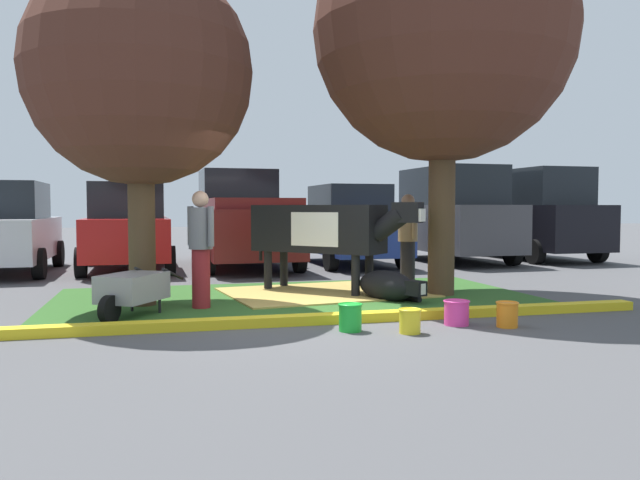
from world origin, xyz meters
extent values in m
plane|color=#4C4C4F|center=(0.00, 0.00, 0.00)|extent=(80.00, 80.00, 0.00)
cube|color=#2D5B23|center=(0.24, 1.87, 0.01)|extent=(7.58, 4.09, 0.02)
cube|color=yellow|center=(0.24, -0.33, 0.06)|extent=(8.78, 0.24, 0.12)
cube|color=tan|center=(0.79, 2.23, 0.03)|extent=(3.51, 2.83, 0.04)
cylinder|color=#4C3823|center=(-2.14, 1.68, 1.14)|extent=(0.39, 0.39, 2.27)
sphere|color=#4C281E|center=(-2.14, 1.68, 3.43)|extent=(3.30, 3.30, 3.30)
cylinder|color=#4C3823|center=(2.62, 1.58, 1.42)|extent=(0.43, 0.43, 2.83)
sphere|color=#4C281E|center=(2.62, 1.58, 4.31)|extent=(4.23, 4.23, 4.23)
cube|color=black|center=(0.72, 2.43, 1.10)|extent=(2.11, 2.13, 0.80)
cube|color=white|center=(0.83, 2.32, 1.10)|extent=(1.14, 1.15, 0.56)
cylinder|color=black|center=(1.66, 1.48, 1.20)|extent=(0.67, 0.68, 0.58)
cube|color=black|center=(1.88, 1.26, 1.38)|extent=(0.49, 0.50, 0.32)
cube|color=white|center=(2.02, 1.11, 1.34)|extent=(0.23, 0.23, 0.20)
cylinder|color=black|center=(1.50, 1.99, 0.35)|extent=(0.14, 0.14, 0.70)
cylinder|color=black|center=(1.16, 1.65, 0.35)|extent=(0.14, 0.14, 0.70)
cylinder|color=black|center=(0.29, 3.22, 0.35)|extent=(0.14, 0.14, 0.70)
cylinder|color=black|center=(-0.06, 2.87, 0.35)|extent=(0.14, 0.14, 0.70)
cylinder|color=black|center=(-0.12, 3.28, 0.85)|extent=(0.06, 0.06, 0.70)
ellipsoid|color=black|center=(1.54, 1.26, 0.24)|extent=(0.91, 1.20, 0.48)
cube|color=black|center=(1.80, 0.72, 0.26)|extent=(0.30, 0.34, 0.22)
cube|color=silver|center=(1.85, 0.61, 0.26)|extent=(0.12, 0.10, 0.16)
cylinder|color=black|center=(1.85, 1.03, 0.06)|extent=(0.24, 0.36, 0.10)
cylinder|color=black|center=(2.35, 2.38, 0.43)|extent=(0.26, 0.26, 0.86)
cylinder|color=#9E7F5B|center=(2.35, 2.38, 1.16)|extent=(0.34, 0.34, 0.59)
sphere|color=#8C664C|center=(2.35, 2.38, 1.58)|extent=(0.23, 0.23, 0.23)
cylinder|color=#9E7F5B|center=(2.38, 2.16, 1.19)|extent=(0.09, 0.09, 0.56)
cylinder|color=#9E7F5B|center=(2.32, 2.59, 1.19)|extent=(0.09, 0.09, 0.56)
cylinder|color=maroon|center=(-1.31, 1.19, 0.43)|extent=(0.26, 0.26, 0.87)
cylinder|color=slate|center=(-1.31, 1.19, 1.17)|extent=(0.34, 0.34, 0.60)
sphere|color=tan|center=(-1.31, 1.19, 1.58)|extent=(0.23, 0.23, 0.23)
cylinder|color=slate|center=(-1.45, 1.37, 1.19)|extent=(0.09, 0.09, 0.57)
cylinder|color=slate|center=(-1.18, 1.02, 1.19)|extent=(0.09, 0.09, 0.57)
cube|color=gray|center=(-2.24, 0.75, 0.40)|extent=(0.99, 1.08, 0.36)
cylinder|color=black|center=(-2.51, 0.33, 0.18)|extent=(0.28, 0.36, 0.36)
cylinder|color=black|center=(-1.89, 0.89, 0.12)|extent=(0.04, 0.04, 0.24)
cylinder|color=black|center=(-2.27, 1.12, 0.12)|extent=(0.04, 0.04, 0.24)
cylinder|color=black|center=(-1.71, 1.19, 0.52)|extent=(0.32, 0.47, 0.23)
cylinder|color=black|center=(-2.08, 1.42, 0.52)|extent=(0.32, 0.47, 0.23)
cylinder|color=green|center=(0.29, -0.88, 0.16)|extent=(0.27, 0.27, 0.32)
torus|color=green|center=(0.29, -0.88, 0.32)|extent=(0.29, 0.29, 0.02)
cylinder|color=yellow|center=(0.92, -1.17, 0.14)|extent=(0.25, 0.25, 0.28)
torus|color=yellow|center=(0.92, -1.17, 0.28)|extent=(0.27, 0.27, 0.02)
cylinder|color=#EA3893|center=(1.68, -0.84, 0.15)|extent=(0.31, 0.31, 0.30)
torus|color=#EA3893|center=(1.68, -0.84, 0.30)|extent=(0.33, 0.33, 0.02)
cylinder|color=orange|center=(2.22, -1.12, 0.15)|extent=(0.26, 0.26, 0.30)
torus|color=orange|center=(2.22, -1.12, 0.30)|extent=(0.28, 0.28, 0.02)
cube|color=silver|center=(-5.18, 7.19, 0.77)|extent=(1.88, 4.43, 0.90)
cube|color=black|center=(-5.18, 7.19, 1.62)|extent=(1.63, 2.23, 0.80)
cylinder|color=black|center=(-4.31, 8.63, 0.32)|extent=(0.23, 0.64, 0.64)
cylinder|color=black|center=(-4.26, 5.77, 0.32)|extent=(0.23, 0.64, 0.64)
cube|color=red|center=(-2.60, 7.29, 0.77)|extent=(1.88, 4.43, 0.90)
cube|color=black|center=(-2.60, 7.29, 1.62)|extent=(1.63, 2.23, 0.80)
cylinder|color=black|center=(-3.52, 8.70, 0.32)|extent=(0.23, 0.64, 0.64)
cylinder|color=black|center=(-1.73, 8.74, 0.32)|extent=(0.23, 0.64, 0.64)
cylinder|color=black|center=(-3.47, 5.84, 0.32)|extent=(0.23, 0.64, 0.64)
cylinder|color=black|center=(-1.67, 5.88, 0.32)|extent=(0.23, 0.64, 0.64)
cube|color=maroon|center=(0.11, 7.47, 0.87)|extent=(2.10, 5.44, 1.10)
cube|color=black|center=(0.09, 8.41, 1.92)|extent=(1.87, 1.84, 1.00)
cube|color=maroon|center=(0.13, 6.25, 1.54)|extent=(1.95, 2.74, 0.24)
cylinder|color=black|center=(-0.92, 9.20, 0.32)|extent=(0.23, 0.64, 0.64)
cylinder|color=black|center=(1.08, 9.24, 0.32)|extent=(0.23, 0.64, 0.64)
cylinder|color=black|center=(-0.86, 5.69, 0.32)|extent=(0.23, 0.64, 0.64)
cylinder|color=black|center=(1.14, 5.73, 0.32)|extent=(0.23, 0.64, 0.64)
cube|color=navy|center=(2.78, 7.31, 0.77)|extent=(1.88, 4.43, 0.90)
cube|color=black|center=(2.78, 7.31, 1.62)|extent=(1.63, 2.23, 0.80)
cylinder|color=black|center=(1.85, 8.72, 0.32)|extent=(0.23, 0.64, 0.64)
cylinder|color=black|center=(3.65, 8.76, 0.32)|extent=(0.23, 0.64, 0.64)
cylinder|color=black|center=(1.91, 5.86, 0.32)|extent=(0.23, 0.64, 0.64)
cylinder|color=black|center=(3.71, 5.90, 0.32)|extent=(0.23, 0.64, 0.64)
cube|color=#3D3D42|center=(5.71, 7.52, 0.92)|extent=(1.99, 4.64, 1.20)
cube|color=black|center=(5.71, 7.52, 2.02)|extent=(1.73, 3.23, 1.00)
cylinder|color=black|center=(4.73, 9.00, 0.32)|extent=(0.23, 0.64, 0.64)
cylinder|color=black|center=(6.63, 9.03, 0.32)|extent=(0.23, 0.64, 0.64)
cylinder|color=black|center=(4.79, 6.01, 0.32)|extent=(0.23, 0.64, 0.64)
cylinder|color=black|center=(6.69, 6.04, 0.32)|extent=(0.23, 0.64, 0.64)
cube|color=black|center=(8.37, 7.74, 0.92)|extent=(1.99, 4.64, 1.20)
cube|color=black|center=(8.37, 7.74, 2.02)|extent=(1.73, 3.23, 1.00)
cylinder|color=black|center=(7.39, 9.22, 0.32)|extent=(0.23, 0.64, 0.64)
cylinder|color=black|center=(9.29, 9.26, 0.32)|extent=(0.23, 0.64, 0.64)
cylinder|color=black|center=(7.45, 6.23, 0.32)|extent=(0.23, 0.64, 0.64)
cylinder|color=black|center=(9.35, 6.27, 0.32)|extent=(0.23, 0.64, 0.64)
camera|label=1|loc=(-1.88, -7.88, 1.46)|focal=35.12mm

